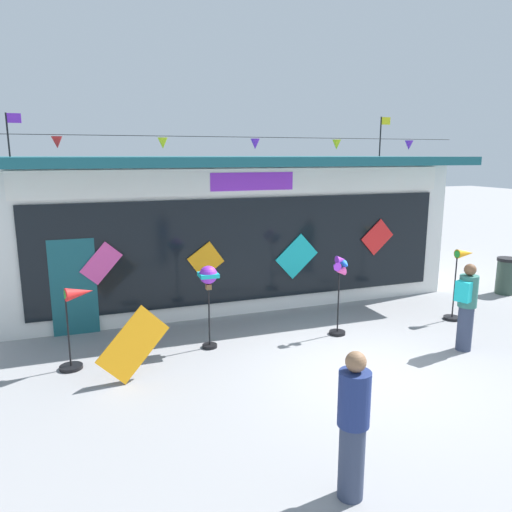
{
  "coord_description": "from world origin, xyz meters",
  "views": [
    {
      "loc": [
        -4.42,
        -6.66,
        3.64
      ],
      "look_at": [
        -0.81,
        3.35,
        1.42
      ],
      "focal_mm": 34.02,
      "sensor_mm": 36.0,
      "label": 1
    }
  ],
  "objects_px": {
    "wind_spinner_left": "(208,282)",
    "wind_spinner_center_left": "(340,282)",
    "person_near_camera": "(353,425)",
    "wind_spinner_center_right": "(461,273)",
    "trash_bin": "(506,276)",
    "kite_shop_building": "(220,222)",
    "display_kite_on_ground": "(133,344)",
    "wind_spinner_far_left": "(77,314)",
    "person_mid_plaza": "(466,305)"
  },
  "relations": [
    {
      "from": "person_near_camera",
      "to": "trash_bin",
      "type": "relative_size",
      "value": 1.72
    },
    {
      "from": "person_near_camera",
      "to": "wind_spinner_center_right",
      "type": "bearing_deg",
      "value": 118.96
    },
    {
      "from": "wind_spinner_far_left",
      "to": "person_near_camera",
      "type": "relative_size",
      "value": 0.87
    },
    {
      "from": "wind_spinner_left",
      "to": "wind_spinner_center_right",
      "type": "bearing_deg",
      "value": -2.69
    },
    {
      "from": "wind_spinner_center_left",
      "to": "trash_bin",
      "type": "xyz_separation_m",
      "value": [
        5.7,
        1.17,
        -0.62
      ]
    },
    {
      "from": "wind_spinner_far_left",
      "to": "wind_spinner_left",
      "type": "distance_m",
      "value": 2.37
    },
    {
      "from": "wind_spinner_far_left",
      "to": "person_mid_plaza",
      "type": "relative_size",
      "value": 0.87
    },
    {
      "from": "wind_spinner_left",
      "to": "person_near_camera",
      "type": "height_order",
      "value": "person_near_camera"
    },
    {
      "from": "wind_spinner_left",
      "to": "person_mid_plaza",
      "type": "height_order",
      "value": "person_mid_plaza"
    },
    {
      "from": "wind_spinner_center_right",
      "to": "display_kite_on_ground",
      "type": "xyz_separation_m",
      "value": [
        -7.21,
        -0.65,
        -0.44
      ]
    },
    {
      "from": "person_mid_plaza",
      "to": "trash_bin",
      "type": "distance_m",
      "value": 4.72
    },
    {
      "from": "person_near_camera",
      "to": "display_kite_on_ground",
      "type": "height_order",
      "value": "person_near_camera"
    },
    {
      "from": "kite_shop_building",
      "to": "wind_spinner_center_right",
      "type": "distance_m",
      "value": 6.31
    },
    {
      "from": "trash_bin",
      "to": "wind_spinner_center_left",
      "type": "bearing_deg",
      "value": -168.4
    },
    {
      "from": "wind_spinner_center_left",
      "to": "person_mid_plaza",
      "type": "relative_size",
      "value": 1.0
    },
    {
      "from": "wind_spinner_far_left",
      "to": "kite_shop_building",
      "type": "bearing_deg",
      "value": 49.42
    },
    {
      "from": "wind_spinner_far_left",
      "to": "wind_spinner_center_left",
      "type": "bearing_deg",
      "value": -1.42
    },
    {
      "from": "wind_spinner_left",
      "to": "display_kite_on_ground",
      "type": "distance_m",
      "value": 1.89
    },
    {
      "from": "wind_spinner_far_left",
      "to": "wind_spinner_center_right",
      "type": "height_order",
      "value": "wind_spinner_center_right"
    },
    {
      "from": "wind_spinner_center_left",
      "to": "trash_bin",
      "type": "distance_m",
      "value": 5.85
    },
    {
      "from": "wind_spinner_far_left",
      "to": "wind_spinner_center_right",
      "type": "distance_m",
      "value": 8.06
    },
    {
      "from": "wind_spinner_far_left",
      "to": "trash_bin",
      "type": "height_order",
      "value": "wind_spinner_far_left"
    },
    {
      "from": "kite_shop_building",
      "to": "wind_spinner_center_left",
      "type": "xyz_separation_m",
      "value": [
        1.22,
        -4.55,
        -0.7
      ]
    },
    {
      "from": "display_kite_on_ground",
      "to": "wind_spinner_center_right",
      "type": "bearing_deg",
      "value": 5.14
    },
    {
      "from": "kite_shop_building",
      "to": "person_mid_plaza",
      "type": "bearing_deg",
      "value": -63.24
    },
    {
      "from": "person_near_camera",
      "to": "display_kite_on_ground",
      "type": "bearing_deg",
      "value": -162.66
    },
    {
      "from": "wind_spinner_center_left",
      "to": "person_mid_plaza",
      "type": "distance_m",
      "value": 2.39
    },
    {
      "from": "person_mid_plaza",
      "to": "display_kite_on_ground",
      "type": "bearing_deg",
      "value": 60.41
    },
    {
      "from": "wind_spinner_far_left",
      "to": "person_near_camera",
      "type": "xyz_separation_m",
      "value": [
        2.74,
        -4.46,
        -0.13
      ]
    },
    {
      "from": "person_near_camera",
      "to": "person_mid_plaza",
      "type": "height_order",
      "value": "same"
    },
    {
      "from": "kite_shop_building",
      "to": "wind_spinner_left",
      "type": "distance_m",
      "value": 4.58
    },
    {
      "from": "wind_spinner_center_right",
      "to": "person_mid_plaza",
      "type": "xyz_separation_m",
      "value": [
        -1.2,
        -1.49,
        -0.17
      ]
    },
    {
      "from": "wind_spinner_center_left",
      "to": "display_kite_on_ground",
      "type": "bearing_deg",
      "value": -170.74
    },
    {
      "from": "kite_shop_building",
      "to": "wind_spinner_left",
      "type": "xyz_separation_m",
      "value": [
        -1.44,
        -4.32,
        -0.52
      ]
    },
    {
      "from": "kite_shop_building",
      "to": "wind_spinner_far_left",
      "type": "relative_size",
      "value": 7.57
    },
    {
      "from": "kite_shop_building",
      "to": "wind_spinner_center_right",
      "type": "xyz_separation_m",
      "value": [
        4.26,
        -4.59,
        -0.76
      ]
    },
    {
      "from": "wind_spinner_center_right",
      "to": "trash_bin",
      "type": "distance_m",
      "value": 2.97
    },
    {
      "from": "person_near_camera",
      "to": "trash_bin",
      "type": "bearing_deg",
      "value": 114.58
    },
    {
      "from": "kite_shop_building",
      "to": "wind_spinner_left",
      "type": "relative_size",
      "value": 6.87
    },
    {
      "from": "wind_spinner_far_left",
      "to": "person_mid_plaza",
      "type": "xyz_separation_m",
      "value": [
        6.86,
        -1.64,
        -0.1
      ]
    },
    {
      "from": "person_near_camera",
      "to": "trash_bin",
      "type": "distance_m",
      "value": 9.7
    },
    {
      "from": "wind_spinner_far_left",
      "to": "display_kite_on_ground",
      "type": "distance_m",
      "value": 1.22
    },
    {
      "from": "wind_spinner_center_right",
      "to": "display_kite_on_ground",
      "type": "distance_m",
      "value": 7.26
    },
    {
      "from": "trash_bin",
      "to": "display_kite_on_ground",
      "type": "relative_size",
      "value": 0.85
    },
    {
      "from": "wind_spinner_far_left",
      "to": "display_kite_on_ground",
      "type": "relative_size",
      "value": 1.28
    },
    {
      "from": "wind_spinner_left",
      "to": "wind_spinner_center_left",
      "type": "distance_m",
      "value": 2.68
    },
    {
      "from": "trash_bin",
      "to": "person_mid_plaza",
      "type": "bearing_deg",
      "value": -145.15
    },
    {
      "from": "display_kite_on_ground",
      "to": "kite_shop_building",
      "type": "bearing_deg",
      "value": 60.6
    },
    {
      "from": "wind_spinner_center_left",
      "to": "trash_bin",
      "type": "height_order",
      "value": "wind_spinner_center_left"
    },
    {
      "from": "wind_spinner_far_left",
      "to": "person_near_camera",
      "type": "height_order",
      "value": "person_near_camera"
    }
  ]
}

